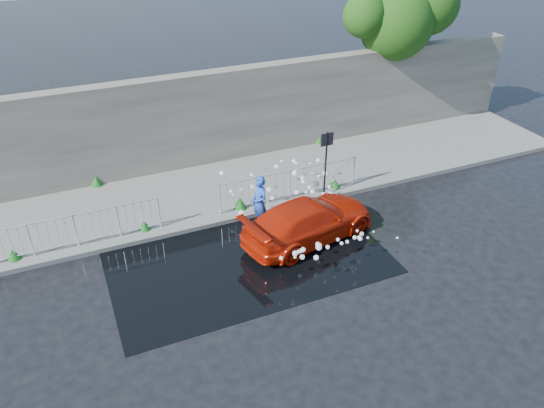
# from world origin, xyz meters

# --- Properties ---
(ground) EXTENTS (90.00, 90.00, 0.00)m
(ground) POSITION_xyz_m (0.00, 0.00, 0.00)
(ground) COLOR black
(ground) RESTS_ON ground
(pavement) EXTENTS (30.00, 4.00, 0.15)m
(pavement) POSITION_xyz_m (0.00, 5.00, 0.07)
(pavement) COLOR #5B5C57
(pavement) RESTS_ON ground
(curb) EXTENTS (30.00, 0.25, 0.16)m
(curb) POSITION_xyz_m (0.00, 3.00, 0.08)
(curb) COLOR #5B5C57
(curb) RESTS_ON ground
(retaining_wall) EXTENTS (30.00, 0.60, 3.50)m
(retaining_wall) POSITION_xyz_m (0.00, 7.20, 1.90)
(retaining_wall) COLOR #524C45
(retaining_wall) RESTS_ON pavement
(puddle) EXTENTS (8.00, 5.00, 0.01)m
(puddle) POSITION_xyz_m (0.50, 1.00, 0.01)
(puddle) COLOR black
(puddle) RESTS_ON ground
(sign_post) EXTENTS (0.45, 0.06, 2.50)m
(sign_post) POSITION_xyz_m (4.20, 3.10, 1.72)
(sign_post) COLOR black
(sign_post) RESTS_ON ground
(tree) EXTENTS (5.12, 3.03, 6.45)m
(tree) POSITION_xyz_m (9.82, 7.41, 4.80)
(tree) COLOR #332114
(tree) RESTS_ON ground
(railing_left) EXTENTS (5.05, 0.05, 1.10)m
(railing_left) POSITION_xyz_m (-4.00, 3.35, 0.74)
(railing_left) COLOR silver
(railing_left) RESTS_ON pavement
(railing_right) EXTENTS (5.05, 0.05, 1.10)m
(railing_right) POSITION_xyz_m (3.00, 3.35, 0.74)
(railing_right) COLOR silver
(railing_right) RESTS_ON pavement
(weeds) EXTENTS (12.17, 3.93, 0.42)m
(weeds) POSITION_xyz_m (-0.23, 4.49, 0.32)
(weeds) COLOR #134A17
(weeds) RESTS_ON pavement
(water_spray) EXTENTS (3.68, 5.68, 0.98)m
(water_spray) POSITION_xyz_m (2.66, 2.01, 0.72)
(water_spray) COLOR white
(water_spray) RESTS_ON ground
(red_car) EXTENTS (4.69, 2.72, 1.28)m
(red_car) POSITION_xyz_m (2.64, 1.18, 0.64)
(red_car) COLOR #BA1C07
(red_car) RESTS_ON ground
(person) EXTENTS (0.53, 0.71, 1.77)m
(person) POSITION_xyz_m (1.50, 2.39, 0.88)
(person) COLOR blue
(person) RESTS_ON ground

